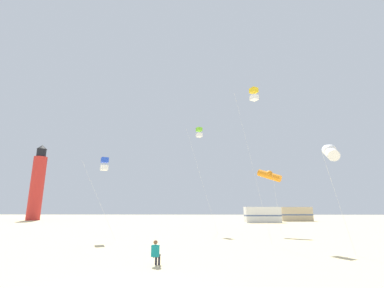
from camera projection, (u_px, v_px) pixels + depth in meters
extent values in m
cube|color=#147F84|center=(155.00, 251.00, 12.52)|extent=(0.38, 0.28, 0.52)
sphere|color=brown|center=(156.00, 242.00, 12.61)|extent=(0.20, 0.20, 0.20)
cylinder|color=#2D2D38|center=(158.00, 256.00, 12.62)|extent=(0.20, 0.38, 0.13)
cylinder|color=#2D2D38|center=(159.00, 260.00, 12.72)|extent=(0.11, 0.11, 0.42)
cylinder|color=#2D2D38|center=(155.00, 256.00, 12.66)|extent=(0.20, 0.38, 0.13)
cylinder|color=#2D2D38|center=(156.00, 260.00, 12.75)|extent=(0.11, 0.11, 0.42)
cylinder|color=silver|center=(251.00, 161.00, 21.84)|extent=(2.13, 1.53, 12.68)
cube|color=yellow|center=(254.00, 90.00, 24.39)|extent=(0.82, 0.82, 0.44)
cube|color=white|center=(254.00, 98.00, 24.23)|extent=(0.82, 0.82, 0.44)
cylinder|color=silver|center=(201.00, 179.00, 29.40)|extent=(3.40, 0.42, 11.52)
cube|color=#72D12D|center=(199.00, 129.00, 32.47)|extent=(0.82, 0.82, 0.44)
cube|color=white|center=(199.00, 135.00, 32.31)|extent=(0.82, 0.82, 0.44)
cylinder|color=silver|center=(99.00, 200.00, 21.72)|extent=(3.10, 0.64, 6.47)
cube|color=blue|center=(105.00, 160.00, 24.06)|extent=(0.82, 0.82, 0.44)
cube|color=white|center=(104.00, 168.00, 23.90)|extent=(0.82, 0.82, 0.44)
cylinder|color=silver|center=(277.00, 205.00, 26.61)|extent=(0.73, 0.97, 5.87)
cylinder|color=orange|center=(269.00, 176.00, 27.65)|extent=(2.42, 2.05, 1.48)
sphere|color=orange|center=(269.00, 174.00, 27.68)|extent=(0.76, 0.76, 0.76)
cylinder|color=silver|center=(338.00, 201.00, 16.04)|extent=(1.12, 0.36, 6.10)
cylinder|color=white|center=(330.00, 153.00, 17.28)|extent=(1.41, 2.59, 1.48)
sphere|color=white|center=(330.00, 150.00, 17.31)|extent=(0.76, 0.76, 0.76)
cylinder|color=red|center=(37.00, 188.00, 59.85)|extent=(2.80, 2.80, 14.00)
cylinder|color=black|center=(41.00, 153.00, 61.68)|extent=(2.00, 2.00, 1.80)
cone|color=black|center=(42.00, 147.00, 62.00)|extent=(2.20, 2.20, 1.00)
cube|color=white|center=(262.00, 215.00, 49.47)|extent=(6.53, 2.70, 2.80)
cube|color=#4C608C|center=(262.00, 215.00, 49.43)|extent=(6.57, 2.74, 0.24)
cube|color=#C6B28C|center=(295.00, 214.00, 54.98)|extent=(6.54, 2.74, 2.80)
cube|color=#4C608C|center=(295.00, 215.00, 54.95)|extent=(6.59, 2.78, 0.24)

